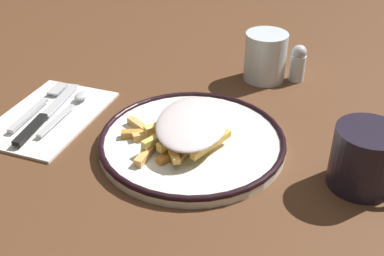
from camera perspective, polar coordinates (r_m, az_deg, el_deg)
ground_plane at (r=0.77m, az=0.00°, el=-2.17°), size 2.60×2.60×0.00m
plate at (r=0.76m, az=0.00°, el=-1.54°), size 0.30×0.30×0.02m
fries_heap at (r=0.75m, az=-0.38°, el=0.20°), size 0.19×0.20×0.04m
napkin at (r=0.87m, az=-16.68°, el=1.45°), size 0.17×0.24×0.01m
fork at (r=0.90m, az=-17.74°, el=2.62°), size 0.04×0.18×0.01m
knife at (r=0.86m, az=-17.35°, el=1.26°), size 0.05×0.21×0.01m
spoon at (r=0.88m, az=-14.13°, el=2.69°), size 0.03×0.15×0.01m
water_glass at (r=0.96m, az=8.74°, el=8.41°), size 0.08×0.08×0.10m
coffee_mug at (r=0.71m, az=19.99°, el=-3.40°), size 0.12×0.09×0.09m
salt_shaker at (r=0.97m, az=12.51°, el=7.60°), size 0.03×0.03×0.07m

